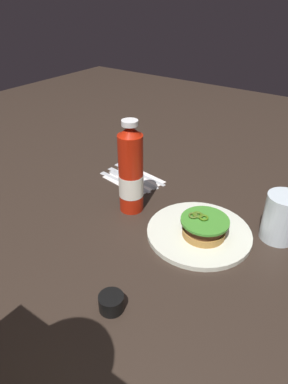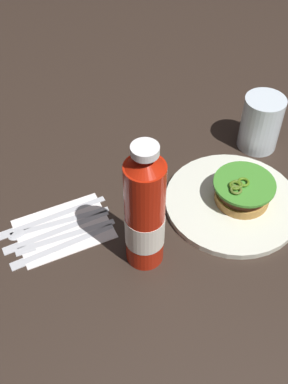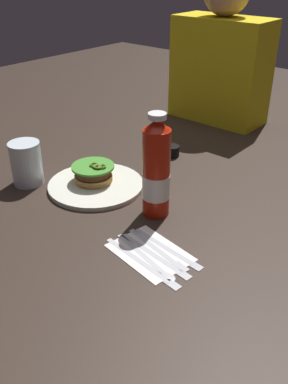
# 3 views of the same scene
# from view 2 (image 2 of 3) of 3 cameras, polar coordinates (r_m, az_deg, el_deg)

# --- Properties ---
(ground_plane) EXTENTS (3.00, 3.00, 0.00)m
(ground_plane) POSITION_cam_2_polar(r_m,az_deg,el_deg) (0.85, 12.69, -8.95)
(ground_plane) COLOR #2E231C
(dinner_plate) EXTENTS (0.26, 0.26, 0.01)m
(dinner_plate) POSITION_cam_2_polar(r_m,az_deg,el_deg) (0.93, 10.58, -1.23)
(dinner_plate) COLOR silver
(dinner_plate) RESTS_ON ground_plane
(burger_sandwich) EXTENTS (0.12, 0.12, 0.05)m
(burger_sandwich) POSITION_cam_2_polar(r_m,az_deg,el_deg) (0.92, 11.85, 0.12)
(burger_sandwich) COLOR #B37F3D
(burger_sandwich) RESTS_ON dinner_plate
(ketchup_bottle) EXTENTS (0.07, 0.07, 0.26)m
(ketchup_bottle) POSITION_cam_2_polar(r_m,az_deg,el_deg) (0.76, 0.10, -2.70)
(ketchup_bottle) COLOR #B51D0B
(ketchup_bottle) RESTS_ON ground_plane
(water_glass) EXTENTS (0.09, 0.09, 0.12)m
(water_glass) POSITION_cam_2_polar(r_m,az_deg,el_deg) (1.04, 13.93, 8.11)
(water_glass) COLOR silver
(water_glass) RESTS_ON ground_plane
(napkin) EXTENTS (0.19, 0.15, 0.00)m
(napkin) POSITION_cam_2_polar(r_m,az_deg,el_deg) (0.89, -9.70, -4.40)
(napkin) COLOR white
(napkin) RESTS_ON ground_plane
(table_knife) EXTENTS (0.22, 0.04, 0.00)m
(table_knife) POSITION_cam_2_polar(r_m,az_deg,el_deg) (0.91, -12.03, -3.22)
(table_knife) COLOR silver
(table_knife) RESTS_ON napkin
(spoon_utensil) EXTENTS (0.19, 0.06, 0.00)m
(spoon_utensil) POSITION_cam_2_polar(r_m,az_deg,el_deg) (0.90, -11.91, -3.93)
(spoon_utensil) COLOR silver
(spoon_utensil) RESTS_ON napkin
(steak_knife) EXTENTS (0.21, 0.04, 0.00)m
(steak_knife) POSITION_cam_2_polar(r_m,az_deg,el_deg) (0.89, -11.29, -4.85)
(steak_knife) COLOR silver
(steak_knife) RESTS_ON napkin
(fork_utensil) EXTENTS (0.19, 0.05, 0.00)m
(fork_utensil) POSITION_cam_2_polar(r_m,az_deg,el_deg) (0.88, -10.53, -5.46)
(fork_utensil) COLOR silver
(fork_utensil) RESTS_ON napkin
(butter_knife) EXTENTS (0.20, 0.03, 0.00)m
(butter_knife) POSITION_cam_2_polar(r_m,az_deg,el_deg) (0.87, -10.53, -6.59)
(butter_knife) COLOR silver
(butter_knife) RESTS_ON napkin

